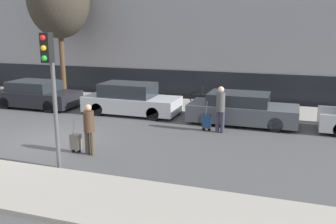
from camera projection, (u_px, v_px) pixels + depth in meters
name	position (u px, v px, depth m)	size (l,w,h in m)	color
ground_plane	(53.00, 140.00, 13.67)	(80.00, 80.00, 0.00)	#4C4C4F
sidewalk_far	(132.00, 102.00, 20.11)	(28.00, 3.00, 0.12)	#A39E93
parked_car_0	(37.00, 95.00, 18.99)	(4.18, 1.90, 1.34)	black
parked_car_1	(131.00, 100.00, 17.52)	(4.45, 1.81, 1.46)	#B7BABF
parked_car_2	(242.00, 109.00, 15.77)	(4.51, 1.86, 1.33)	#4C5156
pedestrian_left	(89.00, 126.00, 11.94)	(0.35, 0.34, 1.67)	#4C4233
trolley_left	(76.00, 142.00, 12.28)	(0.34, 0.29, 1.16)	slate
pedestrian_right	(220.00, 106.00, 14.42)	(0.35, 0.34, 1.82)	#383347
trolley_right	(207.00, 121.00, 14.80)	(0.34, 0.29, 1.20)	navy
traffic_light	(51.00, 74.00, 10.28)	(0.28, 0.47, 3.91)	#515154
parked_bicycle	(206.00, 98.00, 18.87)	(1.77, 0.06, 0.96)	black
bare_tree_near_crossing	(58.00, 0.00, 20.43)	(3.38, 3.38, 7.38)	#4C3826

